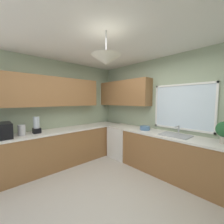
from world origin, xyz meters
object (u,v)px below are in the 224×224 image
at_px(kettle, 22,130).
at_px(sink_assembly, 175,135).
at_px(blender_appliance, 37,126).
at_px(dishwasher, 122,142).
at_px(microwave, 0,131).
at_px(bowl, 145,128).

relative_size(kettle, sink_assembly, 0.39).
distance_m(sink_assembly, blender_appliance, 2.95).
xyz_separation_m(dishwasher, blender_appliance, (-0.66, -2.00, 0.62)).
xyz_separation_m(kettle, sink_assembly, (2.11, 2.32, -0.10)).
xyz_separation_m(microwave, bowl, (1.40, 2.66, -0.10)).
distance_m(kettle, sink_assembly, 3.14).
bearing_deg(kettle, blender_appliance, 94.06).
relative_size(dishwasher, microwave, 1.74).
xyz_separation_m(microwave, sink_assembly, (2.13, 2.67, -0.13)).
bearing_deg(dishwasher, blender_appliance, -108.24).
height_order(dishwasher, kettle, kettle).
relative_size(kettle, blender_appliance, 0.61).
distance_m(dishwasher, kettle, 2.44).
bearing_deg(sink_assembly, kettle, -132.28).
bearing_deg(dishwasher, kettle, -105.65).
bearing_deg(kettle, microwave, -93.29).
height_order(sink_assembly, bowl, sink_assembly).
bearing_deg(bowl, dishwasher, -177.66).
distance_m(kettle, blender_appliance, 0.29).
relative_size(kettle, bowl, 0.94).
relative_size(dishwasher, bowl, 3.56).
height_order(dishwasher, microwave, microwave).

